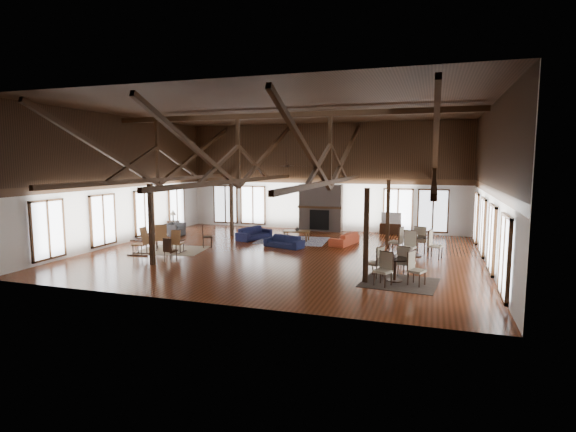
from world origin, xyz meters
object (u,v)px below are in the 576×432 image
(cafe_table_near, at_px, (395,265))
(sofa_orange, at_px, (344,239))
(cafe_table_far, at_px, (415,243))
(sofa_navy_front, at_px, (284,241))
(tv_console, at_px, (390,229))
(coffee_table, at_px, (297,232))
(armchair, at_px, (174,230))
(sofa_navy_left, at_px, (254,233))

(cafe_table_near, bearing_deg, sofa_orange, 115.27)
(cafe_table_far, bearing_deg, sofa_navy_front, 178.37)
(cafe_table_far, distance_m, tv_console, 5.78)
(sofa_orange, xyz_separation_m, cafe_table_near, (2.80, -5.93, 0.25))
(coffee_table, bearing_deg, sofa_orange, -17.84)
(sofa_orange, distance_m, cafe_table_far, 3.69)
(coffee_table, distance_m, cafe_table_far, 6.04)
(sofa_navy_front, relative_size, armchair, 1.85)
(sofa_orange, height_order, cafe_table_far, cafe_table_far)
(armchair, distance_m, tv_console, 11.53)
(sofa_navy_front, height_order, cafe_table_far, cafe_table_far)
(coffee_table, xyz_separation_m, tv_console, (4.20, 3.56, -0.16))
(sofa_navy_front, distance_m, sofa_orange, 2.93)
(sofa_navy_left, distance_m, tv_console, 7.41)
(sofa_navy_left, relative_size, tv_console, 1.78)
(armchair, bearing_deg, cafe_table_far, -94.90)
(armchair, xyz_separation_m, cafe_table_near, (11.81, -5.68, 0.21))
(sofa_navy_front, bearing_deg, sofa_orange, 48.59)
(sofa_orange, xyz_separation_m, coffee_table, (-2.44, 0.30, 0.16))
(armchair, bearing_deg, coffee_table, -83.30)
(sofa_navy_left, xyz_separation_m, cafe_table_far, (7.88, -1.80, 0.28))
(tv_console, bearing_deg, sofa_navy_left, -149.39)
(sofa_orange, distance_m, coffee_table, 2.46)
(sofa_navy_left, bearing_deg, armchair, 111.92)
(sofa_orange, relative_size, cafe_table_near, 0.94)
(cafe_table_near, bearing_deg, coffee_table, 130.03)
(sofa_navy_front, height_order, coffee_table, sofa_navy_front)
(cafe_table_far, bearing_deg, tv_console, 105.07)
(sofa_navy_front, height_order, cafe_table_near, cafe_table_near)
(tv_console, bearing_deg, sofa_navy_front, -128.16)
(tv_console, bearing_deg, armchair, -159.06)
(sofa_navy_front, relative_size, sofa_orange, 0.96)
(sofa_navy_front, bearing_deg, cafe_table_far, 15.16)
(sofa_navy_front, relative_size, sofa_navy_left, 0.91)
(coffee_table, bearing_deg, sofa_navy_left, 174.77)
(sofa_navy_front, xyz_separation_m, cafe_table_far, (5.75, -0.16, 0.30))
(cafe_table_near, bearing_deg, armchair, 154.33)
(sofa_navy_left, height_order, cafe_table_near, cafe_table_near)
(armchair, height_order, tv_console, armchair)
(sofa_navy_left, height_order, coffee_table, sofa_navy_left)
(tv_console, bearing_deg, coffee_table, -139.69)
(sofa_orange, bearing_deg, sofa_navy_left, -77.60)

